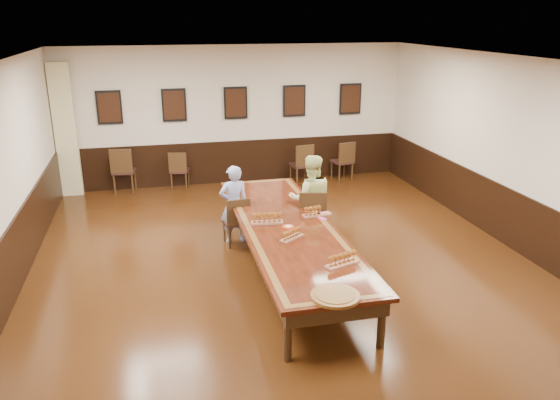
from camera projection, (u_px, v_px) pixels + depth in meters
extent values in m
cube|color=black|center=(287.00, 270.00, 8.63)|extent=(8.00, 10.00, 0.02)
cube|color=white|center=(288.00, 61.00, 7.59)|extent=(8.00, 10.00, 0.02)
cube|color=beige|center=(236.00, 115.00, 12.73)|extent=(8.00, 0.02, 3.20)
cube|color=beige|center=(478.00, 380.00, 3.49)|extent=(8.00, 0.02, 3.20)
cube|color=beige|center=(523.00, 157.00, 8.98)|extent=(0.02, 10.00, 3.20)
imported|color=#4B62BD|center=(234.00, 204.00, 9.47)|extent=(0.55, 0.40, 1.40)
imported|color=#E7EF95|center=(311.00, 199.00, 9.47)|extent=(0.87, 0.73, 1.58)
cube|color=#E34BA3|center=(322.00, 219.00, 8.65)|extent=(0.15, 0.17, 0.01)
cube|color=#CBC28C|center=(65.00, 131.00, 11.78)|extent=(0.45, 0.18, 2.90)
cube|color=black|center=(237.00, 161.00, 13.05)|extent=(7.98, 0.04, 1.00)
cube|color=black|center=(11.00, 266.00, 7.59)|extent=(0.04, 9.98, 1.00)
cube|color=black|center=(513.00, 220.00, 9.33)|extent=(0.04, 9.98, 1.00)
cube|color=black|center=(287.00, 227.00, 8.39)|extent=(1.40, 5.00, 0.06)
cube|color=brown|center=(287.00, 225.00, 8.38)|extent=(1.28, 4.88, 0.00)
cube|color=black|center=(287.00, 225.00, 8.38)|extent=(1.10, 4.70, 0.00)
cube|color=black|center=(287.00, 236.00, 8.44)|extent=(1.25, 4.85, 0.18)
cylinder|color=black|center=(287.00, 335.00, 6.25)|extent=(0.10, 0.10, 0.69)
cylinder|color=black|center=(382.00, 322.00, 6.50)|extent=(0.10, 0.10, 0.69)
cylinder|color=black|center=(229.00, 205.00, 10.52)|extent=(0.10, 0.10, 0.69)
cylinder|color=black|center=(287.00, 200.00, 10.78)|extent=(0.10, 0.10, 0.69)
cube|color=black|center=(109.00, 107.00, 11.95)|extent=(0.54, 0.03, 0.74)
cube|color=black|center=(109.00, 108.00, 11.94)|extent=(0.46, 0.01, 0.64)
cube|color=black|center=(174.00, 105.00, 12.26)|extent=(0.54, 0.03, 0.74)
cube|color=black|center=(174.00, 105.00, 12.24)|extent=(0.46, 0.01, 0.64)
cube|color=black|center=(236.00, 103.00, 12.57)|extent=(0.54, 0.03, 0.74)
cube|color=black|center=(236.00, 103.00, 12.55)|extent=(0.46, 0.01, 0.64)
cube|color=black|center=(294.00, 101.00, 12.87)|extent=(0.54, 0.03, 0.74)
cube|color=black|center=(295.00, 101.00, 12.85)|extent=(0.46, 0.01, 0.64)
cube|color=black|center=(350.00, 99.00, 13.18)|extent=(0.54, 0.03, 0.74)
cube|color=black|center=(351.00, 99.00, 13.16)|extent=(0.46, 0.01, 0.64)
cube|color=#995A40|center=(267.00, 223.00, 8.46)|extent=(0.51, 0.21, 0.03)
cube|color=#995A40|center=(317.00, 215.00, 8.79)|extent=(0.48, 0.20, 0.03)
cube|color=#995A40|center=(292.00, 238.00, 7.89)|extent=(0.41, 0.34, 0.03)
cube|color=#995A40|center=(342.00, 264.00, 7.05)|extent=(0.49, 0.30, 0.03)
cylinder|color=red|center=(288.00, 227.00, 8.30)|extent=(0.19, 0.19, 0.02)
cylinder|color=silver|center=(288.00, 226.00, 8.30)|extent=(0.11, 0.11, 0.01)
cylinder|color=#573111|center=(335.00, 296.00, 6.24)|extent=(0.64, 0.64, 0.04)
cylinder|color=brown|center=(335.00, 294.00, 6.23)|extent=(0.51, 0.51, 0.01)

